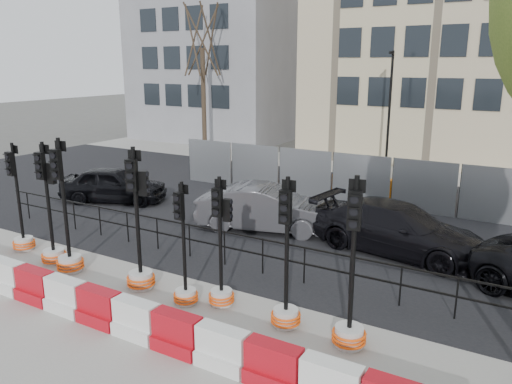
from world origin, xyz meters
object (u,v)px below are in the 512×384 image
Objects in this scene: traffic_signal_d at (140,256)px; car_a at (114,185)px; traffic_signal_h at (350,314)px; car_c at (397,229)px; traffic_signal_a at (22,229)px.

car_a is at bearing 122.86° from traffic_signal_d.
traffic_signal_h is 5.55m from car_c.
traffic_signal_d reaches higher than car_c.
traffic_signal_d reaches higher than traffic_signal_h.
car_c is at bearing 84.77° from traffic_signal_h.
traffic_signal_a is 4.86m from traffic_signal_d.
traffic_signal_h is 0.64× the size of car_c.
traffic_signal_a is at bearing 168.52° from traffic_signal_h.
traffic_signal_a is 0.94× the size of traffic_signal_h.
traffic_signal_d is 7.38m from car_c.
traffic_signal_a reaches higher than car_a.
car_a is at bearing 99.30° from car_c.
car_c reaches higher than car_a.
traffic_signal_d is 1.03× the size of traffic_signal_h.
car_c is (9.66, 5.40, 0.07)m from traffic_signal_a.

